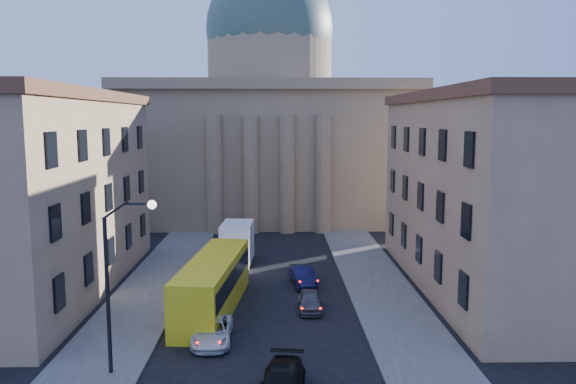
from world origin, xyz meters
name	(u,v)px	position (x,y,z in m)	size (l,w,h in m)	color
sidewalk_left	(139,307)	(-8.50, 18.00, 0.07)	(5.00, 60.00, 0.15)	#4F4D48
sidewalk_right	(390,305)	(8.50, 18.00, 0.07)	(5.00, 60.00, 0.15)	#4F4D48
church	(270,124)	(0.00, 55.47, 11.88)	(68.02, 28.76, 36.60)	#7E6B4D
building_left	(31,191)	(-17.00, 22.00, 7.42)	(11.60, 26.60, 14.70)	tan
building_right	(496,190)	(17.00, 22.00, 7.42)	(11.60, 26.60, 14.70)	tan
street_lamp	(118,272)	(-6.97, 8.00, 5.29)	(2.62, 0.44, 8.83)	black
car_left_mid	(213,331)	(-2.89, 12.04, 0.64)	(2.13, 4.62, 1.29)	silver
car_right_mid	(282,384)	(1.02, 5.49, 0.70)	(1.96, 4.83, 1.40)	black
car_right_far	(310,301)	(3.00, 17.26, 0.64)	(1.50, 3.73, 1.27)	#4E4D53
car_right_distant	(303,276)	(2.78, 23.00, 0.72)	(1.52, 4.35, 1.43)	black
city_bus	(213,282)	(-3.42, 17.49, 1.88)	(4.09, 12.62, 3.49)	yellow
box_truck	(236,247)	(-2.71, 28.74, 1.69)	(2.87, 6.61, 3.56)	white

